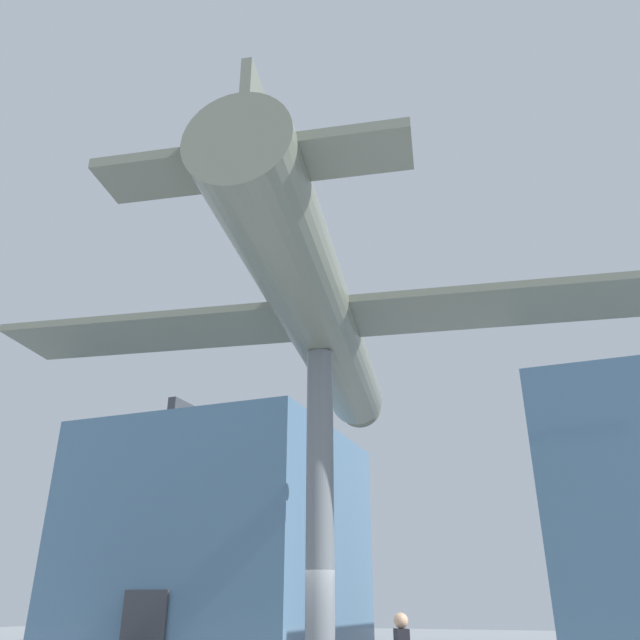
{
  "coord_description": "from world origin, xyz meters",
  "views": [
    {
      "loc": [
        4.82,
        -12.81,
        1.91
      ],
      "look_at": [
        0.0,
        0.0,
        8.11
      ],
      "focal_mm": 35.0,
      "sensor_mm": 36.0,
      "label": 1
    }
  ],
  "objects": [
    {
      "name": "suspended_airplane",
      "position": [
        -0.03,
        0.15,
        8.12
      ],
      "size": [
        15.92,
        14.47,
        2.7
      ],
      "rotation": [
        0.0,
        0.0,
        0.17
      ],
      "color": "slate",
      "rests_on": "support_pylon_central"
    },
    {
      "name": "support_pylon_central",
      "position": [
        0.0,
        0.0,
        3.62
      ],
      "size": [
        0.6,
        0.6,
        7.25
      ],
      "color": "slate",
      "rests_on": "ground_plane"
    },
    {
      "name": "glass_pavilion_left",
      "position": [
        -9.4,
        12.88,
        4.47
      ],
      "size": [
        10.52,
        10.64,
        9.51
      ],
      "color": "slate",
      "rests_on": "ground_plane"
    }
  ]
}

